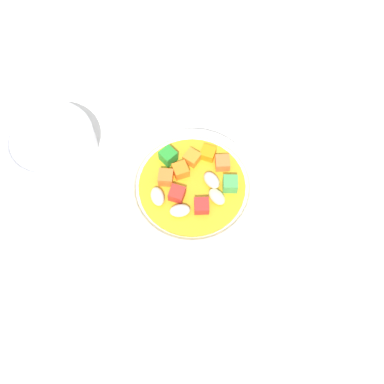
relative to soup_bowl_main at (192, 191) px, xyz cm
name	(u,v)px	position (x,y,z in cm)	size (l,w,h in cm)	color
ground_plane	(192,203)	(0.00, 0.01, -3.69)	(140.00, 140.00, 2.00)	silver
soup_bowl_main	(192,191)	(0.00, 0.00, 0.00)	(16.18, 16.18, 6.10)	white
spoon	(275,136)	(-9.40, -11.62, -2.32)	(14.59, 14.20, 0.82)	silver
side_bowl_small	(50,143)	(20.03, -3.42, -0.80)	(12.09, 12.09, 3.65)	white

